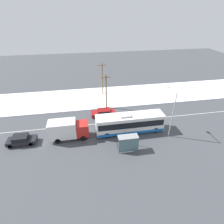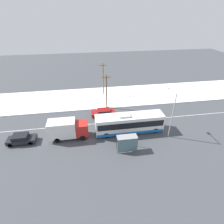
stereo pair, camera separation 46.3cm
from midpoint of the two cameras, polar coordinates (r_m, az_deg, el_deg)
name	(u,v)px [view 2 (the right image)]	position (r m, az deg, el deg)	size (l,w,h in m)	color
ground_plane	(122,121)	(32.18, 3.83, -3.07)	(120.00, 120.00, 0.00)	#424449
snow_lot	(113,96)	(41.34, 0.66, 5.18)	(80.00, 11.08, 0.12)	white
lane_marking_center	(122,121)	(32.17, 3.83, -3.07)	(60.00, 0.12, 0.00)	silver
city_bus	(129,123)	(28.83, 6.12, -3.67)	(11.11, 2.57, 3.37)	white
box_truck	(67,129)	(28.10, -13.92, -5.32)	(6.05, 2.30, 3.18)	silver
sedan_car	(104,112)	(33.46, -2.39, -0.09)	(4.52, 1.80, 1.33)	maroon
parked_car_near_truck	(21,138)	(30.13, -27.14, -7.71)	(4.21, 1.80, 1.46)	black
pedestrian_at_stop	(125,139)	(26.33, 4.69, -8.92)	(0.64, 0.28, 1.77)	#23232D
bus_shelter	(127,142)	(25.03, 5.57, -9.68)	(2.89, 1.20, 2.40)	gray
streetlamp	(171,109)	(27.83, 19.31, 1.04)	(0.36, 3.03, 7.66)	#9EA3A8
utility_pole_roadside	(107,91)	(34.96, -1.43, 6.86)	(1.80, 0.24, 7.10)	brown
utility_pole_snowlot	(103,78)	(41.14, -2.55, 10.87)	(1.80, 0.24, 7.51)	brown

